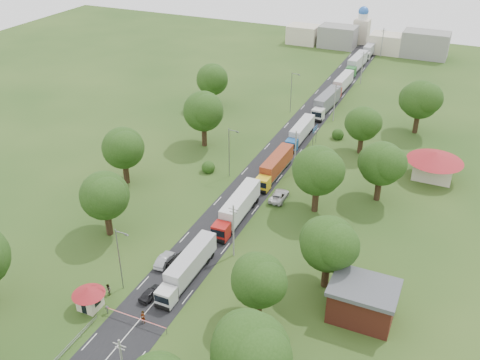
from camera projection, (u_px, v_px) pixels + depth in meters
The scene contains 43 objects.
ground at pixel (221, 223), 88.52m from camera, with size 260.00×260.00×0.00m, color #224115.
road at pixel (266, 170), 104.38m from camera, with size 8.00×200.00×0.04m, color black.
boom_barrier at pixel (127, 315), 68.74m from camera, with size 9.22×0.35×1.18m.
guard_booth at pixel (89, 295), 70.17m from camera, with size 4.40×4.40×3.45m.
info_sign at pixel (315, 132), 112.94m from camera, with size 0.12×3.10×4.10m.
pole_1 at pixel (234, 230), 78.70m from camera, with size 1.60×0.24×9.00m.
pole_2 at pixel (295, 152), 100.90m from camera, with size 1.60×0.24×9.00m.
pole_3 at pixel (335, 102), 123.10m from camera, with size 1.60×0.24×9.00m.
pole_4 at pixel (362, 67), 145.30m from camera, with size 1.60×0.24×9.00m.
pole_5 at pixel (382, 42), 167.50m from camera, with size 1.60×0.24×9.00m.
lamp_0 at pixel (120, 257), 71.80m from camera, with size 2.03×0.22×10.00m.
lamp_1 at pixel (230, 150), 99.55m from camera, with size 2.03×0.22×10.00m.
lamp_2 at pixel (292, 90), 127.30m from camera, with size 2.03×0.22×10.00m.
tree_1 at pixel (251, 351), 54.61m from camera, with size 9.60×9.60×12.05m.
tree_2 at pixel (259, 280), 66.14m from camera, with size 8.00×8.00×10.10m.
tree_3 at pixel (329, 243), 71.65m from camera, with size 8.80×8.80×11.07m.
tree_4 at pixel (318, 170), 88.09m from camera, with size 9.60×9.60×12.05m.
tree_5 at pixel (382, 163), 91.55m from camera, with size 8.80×8.80×11.07m.
tree_6 at pixel (363, 123), 107.81m from camera, with size 8.00×8.00×10.10m.
tree_7 at pixel (420, 99), 115.92m from camera, with size 9.60×9.60×12.05m.
tree_10 at pixel (105, 195), 82.44m from camera, with size 8.80×8.80×11.07m.
tree_11 at pixel (124, 147), 96.81m from camera, with size 8.80×8.80×11.07m.
tree_12 at pixel (204, 111), 110.24m from camera, with size 9.60×9.60×12.05m.
tree_13 at pixel (213, 79), 129.23m from camera, with size 8.80×8.80×11.07m.
house_brick at pixel (362, 301), 68.50m from camera, with size 8.60×6.60×5.20m.
house_cream at pixel (435, 161), 99.89m from camera, with size 10.08×10.08×5.80m.
distant_town at pixel (370, 40), 173.77m from camera, with size 52.00×8.00×8.00m.
church at pixel (362, 27), 180.82m from camera, with size 5.00×5.00×12.30m.
truck_0 at pixel (188, 267), 75.42m from camera, with size 2.42×14.02×3.89m.
truck_1 at pixel (238, 208), 88.56m from camera, with size 2.84×14.91×4.13m.
truck_2 at pixel (275, 166), 101.41m from camera, with size 2.68×14.28×3.95m.
truck_3 at pixel (300, 132), 115.13m from camera, with size 2.36×13.58×3.77m.
truck_4 at pixel (326, 102), 129.58m from camera, with size 3.46×15.48×4.27m.
truck_5 at pixel (342, 83), 141.87m from camera, with size 2.78×14.07×3.89m.
truck_6 at pixel (357, 63), 156.55m from camera, with size 3.22×15.54×4.30m.
truck_7 at pixel (370, 49), 169.78m from camera, with size 2.72×13.58×3.76m.
car_lane_front at pixel (151, 293), 72.68m from camera, with size 1.59×3.94×1.34m, color black.
car_lane_mid at pixel (165, 260), 78.92m from camera, with size 1.52×4.37×1.44m, color gray.
car_lane_rear at pixel (180, 259), 79.00m from camera, with size 2.00×4.93×1.43m, color black.
car_verge_near at pixel (279, 196), 94.60m from camera, with size 2.51×5.44×1.51m, color silver.
car_verge_far at pixel (321, 152), 109.56m from camera, with size 1.83×4.55×1.55m, color slate.
pedestrian_near at pixel (143, 317), 68.35m from camera, with size 0.69×0.46×1.90m, color gray.
pedestrian_booth at pixel (108, 290), 72.93m from camera, with size 0.87×0.68×1.79m, color gray.
Camera 1 is at (32.72, -65.67, 50.14)m, focal length 40.00 mm.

